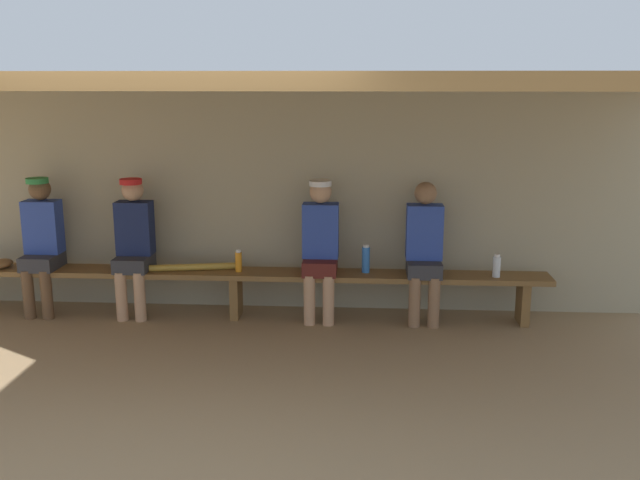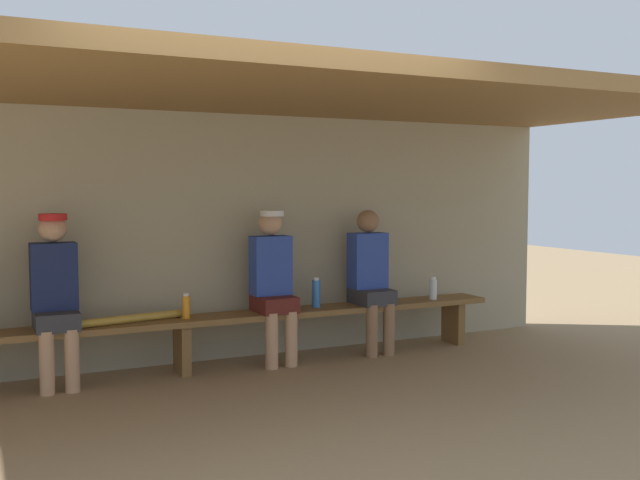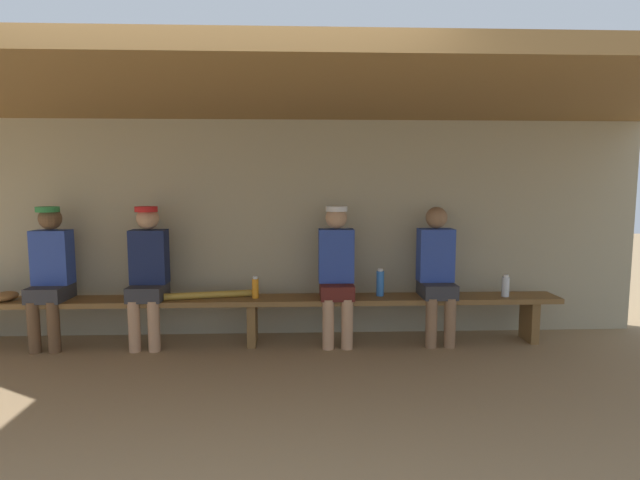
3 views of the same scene
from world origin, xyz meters
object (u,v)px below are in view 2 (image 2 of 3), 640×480
(water_bottle_clear, at_px, (316,293))
(water_bottle_blue, at_px, (186,307))
(bench, at_px, (182,327))
(baseball_bat, at_px, (132,319))
(player_with_sunglasses, at_px, (273,279))
(player_middle, at_px, (371,275))
(player_in_blue, at_px, (55,292))
(water_bottle_orange, at_px, (433,289))

(water_bottle_clear, relative_size, water_bottle_blue, 1.27)
(bench, relative_size, baseball_bat, 7.08)
(player_with_sunglasses, bearing_deg, player_middle, -0.03)
(player_middle, xyz_separation_m, baseball_bat, (-2.21, -0.00, -0.24))
(bench, bearing_deg, player_middle, 0.10)
(bench, distance_m, player_middle, 1.84)
(player_with_sunglasses, bearing_deg, baseball_bat, -179.83)
(player_middle, relative_size, water_bottle_blue, 6.28)
(player_middle, distance_m, water_bottle_blue, 1.78)
(player_middle, bearing_deg, bench, -179.90)
(bench, height_order, player_middle, player_middle)
(player_in_blue, height_order, water_bottle_clear, player_in_blue)
(bench, relative_size, water_bottle_clear, 22.20)
(player_in_blue, height_order, water_bottle_blue, player_in_blue)
(player_in_blue, height_order, player_with_sunglasses, same)
(player_with_sunglasses, bearing_deg, player_in_blue, 180.00)
(bench, distance_m, baseball_bat, 0.42)
(player_in_blue, distance_m, water_bottle_clear, 2.25)
(player_with_sunglasses, height_order, water_bottle_blue, player_with_sunglasses)
(player_with_sunglasses, relative_size, water_bottle_blue, 6.32)
(player_in_blue, xyz_separation_m, water_bottle_orange, (3.46, -0.05, -0.18))
(player_in_blue, xyz_separation_m, water_bottle_blue, (1.02, -0.01, -0.19))
(bench, xyz_separation_m, water_bottle_clear, (1.26, 0.04, 0.20))
(water_bottle_orange, bearing_deg, baseball_bat, 179.15)
(water_bottle_clear, distance_m, water_bottle_blue, 1.22)
(player_with_sunglasses, height_order, player_middle, player_with_sunglasses)
(player_in_blue, bearing_deg, baseball_bat, -0.35)
(player_in_blue, xyz_separation_m, water_bottle_clear, (2.24, 0.04, -0.16))
(player_with_sunglasses, xyz_separation_m, water_bottle_orange, (1.66, -0.05, -0.18))
(player_with_sunglasses, distance_m, water_bottle_orange, 1.67)
(water_bottle_clear, bearing_deg, baseball_bat, -178.63)
(water_bottle_clear, bearing_deg, water_bottle_blue, -177.61)
(player_in_blue, bearing_deg, bench, -0.21)
(player_with_sunglasses, height_order, baseball_bat, player_with_sunglasses)
(player_middle, relative_size, baseball_bat, 1.58)
(player_in_blue, bearing_deg, player_middle, -0.01)
(water_bottle_blue, distance_m, baseball_bat, 0.45)
(baseball_bat, bearing_deg, water_bottle_orange, -11.47)
(player_middle, xyz_separation_m, water_bottle_orange, (0.67, -0.05, -0.17))
(water_bottle_orange, xyz_separation_m, baseball_bat, (-2.88, 0.04, -0.07))
(player_middle, bearing_deg, player_in_blue, 179.99)
(water_bottle_blue, height_order, baseball_bat, water_bottle_blue)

